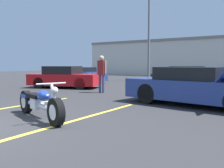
% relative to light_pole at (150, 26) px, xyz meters
% --- Properties ---
extents(parking_stripe_foreground, '(0.12, 5.65, 0.01)m').
position_rel_light_pole_xyz_m(parking_stripe_foreground, '(1.58, -14.31, -4.47)').
color(parking_stripe_foreground, yellow).
rests_on(parking_stripe_foreground, ground).
extents(parking_stripe_middle, '(0.12, 5.65, 0.01)m').
position_rel_light_pole_xyz_m(parking_stripe_middle, '(4.55, -14.31, -4.47)').
color(parking_stripe_middle, yellow).
rests_on(parking_stripe_middle, ground).
extents(far_building, '(32.00, 4.20, 4.40)m').
position_rel_light_pole_xyz_m(far_building, '(3.12, 11.12, -2.14)').
color(far_building, beige).
rests_on(far_building, ground).
extents(light_pole, '(1.21, 0.28, 8.19)m').
position_rel_light_pole_xyz_m(light_pole, '(0.00, 0.00, 0.00)').
color(light_pole, slate).
rests_on(light_pole, ground).
extents(motorcycle, '(2.48, 1.10, 0.95)m').
position_rel_light_pole_xyz_m(motorcycle, '(3.65, -14.67, -4.09)').
color(motorcycle, black).
rests_on(motorcycle, ground).
extents(show_car_hood_open, '(4.94, 2.70, 2.21)m').
position_rel_light_pole_xyz_m(show_car_hood_open, '(6.49, -10.39, -3.84)').
color(show_car_hood_open, navy).
rests_on(show_car_hood_open, ground).
extents(parked_car_mid_right_row, '(4.71, 2.71, 1.26)m').
position_rel_light_pole_xyz_m(parked_car_mid_right_row, '(4.31, -3.66, -3.88)').
color(parked_car_mid_right_row, black).
rests_on(parked_car_mid_right_row, ground).
extents(parked_car_mid_left_row, '(4.41, 3.05, 1.27)m').
position_rel_light_pole_xyz_m(parked_car_mid_left_row, '(-1.72, -8.10, -3.88)').
color(parked_car_mid_left_row, red).
rests_on(parked_car_mid_left_row, ground).
extents(parked_car_left_row, '(4.69, 3.13, 1.15)m').
position_rel_light_pole_xyz_m(parked_car_left_row, '(-4.07, -3.64, -3.91)').
color(parked_car_left_row, navy).
rests_on(parked_car_left_row, ground).
extents(spectator_near_motorcycle, '(0.52, 0.23, 1.79)m').
position_rel_light_pole_xyz_m(spectator_near_motorcycle, '(1.62, -9.08, -3.41)').
color(spectator_near_motorcycle, '#38476B').
rests_on(spectator_near_motorcycle, ground).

